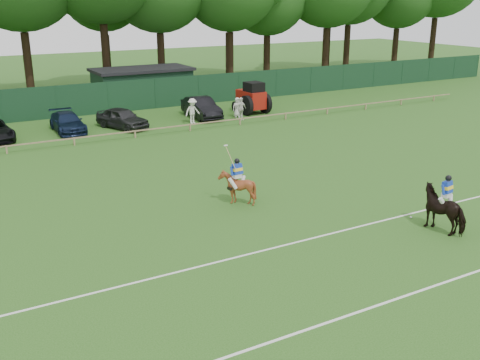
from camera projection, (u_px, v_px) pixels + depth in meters
ground at (267, 237)px, 21.87m from camera, size 160.00×160.00×0.00m
horse_dark at (445, 209)px, 22.28m from camera, size 1.33×2.23×1.76m
horse_chestnut at (237, 187)px, 25.18m from camera, size 1.32×1.46×1.54m
sedan_navy at (68, 122)px, 38.68m from camera, size 1.90×4.57×1.32m
hatch_grey at (122, 118)px, 39.68m from camera, size 3.21×4.62×1.46m
estate_black at (201, 108)px, 43.19m from camera, size 1.88×4.80×1.56m
spectator_left at (192, 111)px, 41.16m from camera, size 1.27×0.83×1.85m
spectator_mid at (241, 109)px, 42.28m from camera, size 1.06×0.56×1.73m
spectator_right at (237, 107)px, 43.42m from camera, size 0.83×0.64×1.52m
rider_dark at (447, 191)px, 22.03m from camera, size 0.93×0.45×1.41m
rider_chestnut at (237, 172)px, 24.95m from camera, size 0.94×0.56×2.05m
polo_ball at (411, 217)px, 23.69m from camera, size 0.09×0.09×0.09m
pitch_lines at (322, 273)px, 18.98m from camera, size 60.00×5.10×0.01m
pitch_rail at (120, 133)px, 36.61m from camera, size 62.10×0.10×0.50m
perimeter_fence at (83, 100)px, 43.80m from camera, size 92.08×0.08×2.50m
utility_shed at (142, 85)px, 49.01m from camera, size 8.40×4.40×3.04m
tree_row at (83, 98)px, 51.74m from camera, size 96.00×12.00×21.00m
tractor at (252, 98)px, 44.77m from camera, size 2.16×3.06×2.50m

